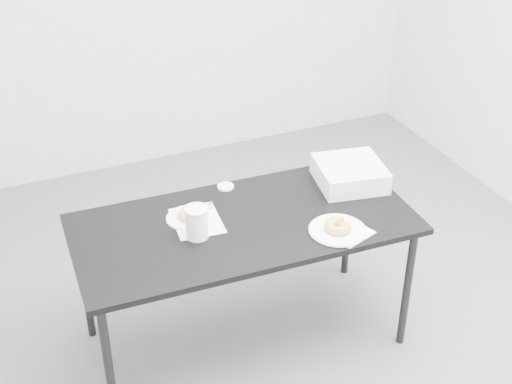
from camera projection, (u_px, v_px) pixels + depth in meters
name	position (u px, v px, depth m)	size (l,w,h in m)	color
floor	(258.00, 339.00, 3.53)	(4.00, 4.00, 0.00)	#515156
table	(244.00, 231.00, 3.20)	(1.55, 0.77, 0.69)	black
scorecard	(197.00, 221.00, 3.18)	(0.21, 0.26, 0.00)	white
logo_patch	(208.00, 207.00, 3.28)	(0.04, 0.04, 0.00)	green
pen	(204.00, 208.00, 3.26)	(0.01, 0.01, 0.12)	#0D8F65
napkin	(348.00, 232.00, 3.11)	(0.18, 0.18, 0.00)	white
plate_near	(338.00, 230.00, 3.11)	(0.25, 0.25, 0.01)	white
donut_near	(338.00, 226.00, 3.10)	(0.12, 0.12, 0.04)	gold
plate_far	(189.00, 218.00, 3.20)	(0.20, 0.20, 0.01)	white
donut_far	(189.00, 214.00, 3.19)	(0.10, 0.10, 0.03)	gold
coffee_cup	(197.00, 222.00, 3.04)	(0.10, 0.10, 0.15)	white
cup_lid	(226.00, 187.00, 3.42)	(0.08, 0.08, 0.01)	white
bakery_box	(350.00, 174.00, 3.44)	(0.31, 0.31, 0.10)	silver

